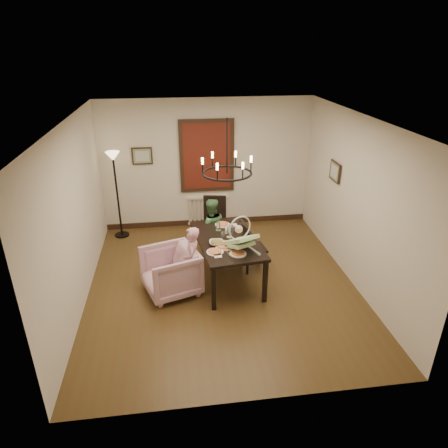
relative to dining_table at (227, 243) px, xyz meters
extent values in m
cube|color=#4E391A|center=(-0.10, -0.14, -0.71)|extent=(4.50, 5.00, 0.01)
cube|color=white|center=(-0.10, -0.14, 2.09)|extent=(4.50, 5.00, 0.01)
cube|color=beige|center=(-0.10, 2.36, 0.69)|extent=(4.50, 0.01, 2.80)
cube|color=beige|center=(-2.35, -0.14, 0.69)|extent=(0.01, 5.00, 2.80)
cube|color=beige|center=(2.15, -0.14, 0.69)|extent=(0.01, 5.00, 2.80)
cube|color=black|center=(0.00, 0.00, 0.06)|extent=(1.15, 1.80, 0.05)
cube|color=black|center=(-0.32, -0.83, -0.34)|extent=(0.07, 0.07, 0.75)
cube|color=black|center=(-0.51, 0.73, -0.34)|extent=(0.07, 0.07, 0.75)
cube|color=black|center=(0.51, -0.73, -0.34)|extent=(0.07, 0.07, 0.75)
cube|color=black|center=(0.32, 0.83, -0.34)|extent=(0.07, 0.07, 0.75)
imported|color=#E5AFC4|center=(-0.97, -0.26, -0.32)|extent=(1.08, 1.06, 0.78)
imported|color=#D294A5|center=(-0.61, -0.27, -0.23)|extent=(0.26, 0.37, 0.96)
imported|color=#487A4A|center=(-0.19, 0.84, -0.21)|extent=(0.52, 0.42, 1.00)
imported|color=white|center=(-0.20, -0.18, 0.12)|extent=(0.28, 0.28, 0.07)
cylinder|color=tan|center=(-0.06, -0.27, 0.11)|extent=(0.33, 0.33, 0.04)
cylinder|color=silver|center=(-0.06, 0.00, 0.16)|extent=(0.07, 0.07, 0.14)
cube|color=#531A10|center=(-0.10, 2.32, 0.89)|extent=(1.00, 0.03, 1.40)
cube|color=black|center=(-1.45, 2.33, 0.94)|extent=(0.42, 0.03, 0.36)
cube|color=black|center=(2.11, 0.76, 0.94)|extent=(0.03, 0.42, 0.36)
torus|color=black|center=(0.00, 0.00, 1.24)|extent=(0.80, 0.80, 0.04)
camera|label=1|loc=(-0.85, -5.94, 3.14)|focal=32.00mm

